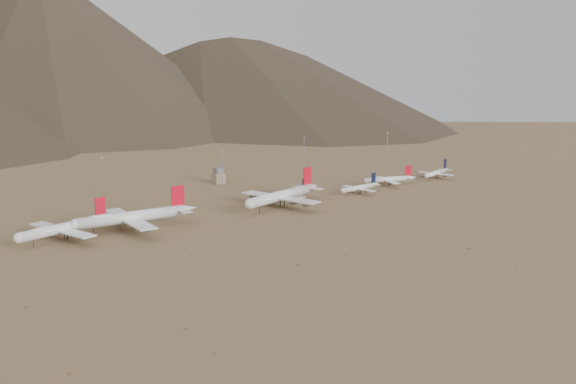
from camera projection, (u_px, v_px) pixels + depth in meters
ground at (278, 218)px, 439.09m from camera, size 3000.00×3000.00×0.00m
widebody_west at (64, 228)px, 390.16m from camera, size 63.04×49.86×19.21m
widebody_centre at (132, 217)px, 410.01m from camera, size 76.41×58.71×22.68m
widebody_east at (281, 195)px, 468.84m from camera, size 73.70×58.37×22.51m
narrowbody_a at (291, 194)px, 492.60m from camera, size 38.15×27.79×12.66m
narrowbody_b at (360, 187)px, 513.41m from camera, size 39.71×28.68×13.11m
narrowbody_c at (390, 179)px, 542.78m from camera, size 42.16×31.35×14.39m
narrowbody_d at (437, 173)px, 572.74m from camera, size 39.79×29.47×13.49m
control_tower at (218, 177)px, 550.19m from camera, size 8.00×8.00×12.00m
mast_west at (103, 173)px, 512.76m from camera, size 2.00×0.60×25.70m
mast_centre at (222, 167)px, 541.54m from camera, size 2.00×0.60×25.70m
mast_east at (304, 150)px, 625.64m from camera, size 2.00×0.60×25.70m
mast_far_east at (387, 145)px, 659.44m from camera, size 2.00×0.60×25.70m
desert_scrub at (387, 251)px, 367.63m from camera, size 433.61×179.94×0.93m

